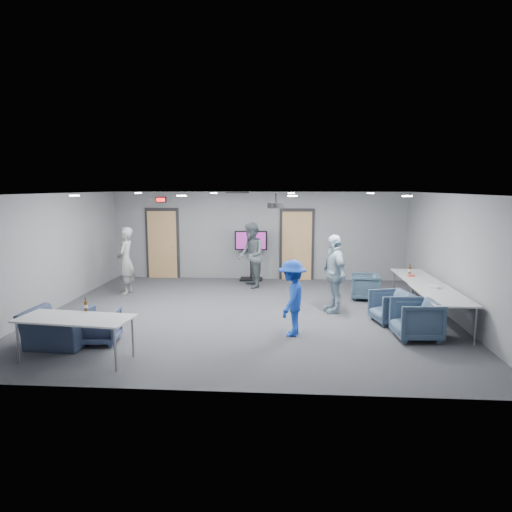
# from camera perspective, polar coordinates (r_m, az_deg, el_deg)

# --- Properties ---
(floor) EXTENTS (9.00, 9.00, 0.00)m
(floor) POSITION_cam_1_polar(r_m,az_deg,el_deg) (10.43, -1.23, -7.19)
(floor) COLOR #34363B
(floor) RESTS_ON ground
(ceiling) EXTENTS (9.00, 9.00, 0.00)m
(ceiling) POSITION_cam_1_polar(r_m,az_deg,el_deg) (10.03, -1.28, 7.81)
(ceiling) COLOR silver
(ceiling) RESTS_ON wall_back
(wall_back) EXTENTS (9.00, 0.02, 2.70)m
(wall_back) POSITION_cam_1_polar(r_m,az_deg,el_deg) (14.10, 0.25, 2.55)
(wall_back) COLOR slate
(wall_back) RESTS_ON floor
(wall_front) EXTENTS (9.00, 0.02, 2.70)m
(wall_front) POSITION_cam_1_polar(r_m,az_deg,el_deg) (6.24, -4.65, -5.24)
(wall_front) COLOR slate
(wall_front) RESTS_ON floor
(wall_left) EXTENTS (0.02, 8.00, 2.70)m
(wall_left) POSITION_cam_1_polar(r_m,az_deg,el_deg) (11.47, -24.25, 0.38)
(wall_left) COLOR slate
(wall_left) RESTS_ON floor
(wall_right) EXTENTS (0.02, 8.00, 2.70)m
(wall_right) POSITION_cam_1_polar(r_m,az_deg,el_deg) (10.71, 23.47, -0.10)
(wall_right) COLOR slate
(wall_right) RESTS_ON floor
(door_left) EXTENTS (1.06, 0.17, 2.24)m
(door_left) POSITION_cam_1_polar(r_m,az_deg,el_deg) (14.60, -11.60, 1.47)
(door_left) COLOR black
(door_left) RESTS_ON wall_back
(door_right) EXTENTS (1.06, 0.17, 2.24)m
(door_right) POSITION_cam_1_polar(r_m,az_deg,el_deg) (14.06, 5.12, 1.34)
(door_right) COLOR black
(door_right) RESTS_ON wall_back
(exit_sign) EXTENTS (0.32, 0.08, 0.16)m
(exit_sign) POSITION_cam_1_polar(r_m,az_deg,el_deg) (14.47, -11.79, 6.89)
(exit_sign) COLOR black
(exit_sign) RESTS_ON wall_back
(hvac_diffuser) EXTENTS (0.60, 0.60, 0.03)m
(hvac_diffuser) POSITION_cam_1_polar(r_m,az_deg,el_deg) (12.87, -2.35, 7.92)
(hvac_diffuser) COLOR black
(hvac_diffuser) RESTS_ON ceiling
(downlights) EXTENTS (6.18, 3.78, 0.02)m
(downlights) POSITION_cam_1_polar(r_m,az_deg,el_deg) (10.03, -1.28, 7.72)
(downlights) COLOR white
(downlights) RESTS_ON ceiling
(person_a) EXTENTS (0.45, 0.67, 1.80)m
(person_a) POSITION_cam_1_polar(r_m,az_deg,el_deg) (12.59, -15.98, -0.60)
(person_a) COLOR gray
(person_a) RESTS_ON floor
(person_b) EXTENTS (0.93, 1.06, 1.86)m
(person_b) POSITION_cam_1_polar(r_m,az_deg,el_deg) (12.93, -0.62, 0.12)
(person_b) COLOR #545E65
(person_b) RESTS_ON floor
(person_c) EXTENTS (0.73, 1.13, 1.78)m
(person_c) POSITION_cam_1_polar(r_m,az_deg,el_deg) (10.54, 9.69, -2.18)
(person_c) COLOR #9BB5C8
(person_c) RESTS_ON floor
(person_d) EXTENTS (0.75, 1.05, 1.47)m
(person_d) POSITION_cam_1_polar(r_m,az_deg,el_deg) (8.81, 4.53, -5.24)
(person_d) COLOR blue
(person_d) RESTS_ON floor
(chair_right_a) EXTENTS (0.80, 0.78, 0.65)m
(chair_right_a) POSITION_cam_1_polar(r_m,az_deg,el_deg) (11.96, 13.47, -3.76)
(chair_right_a) COLOR #324657
(chair_right_a) RESTS_ON floor
(chair_right_b) EXTENTS (0.91, 0.89, 0.68)m
(chair_right_b) POSITION_cam_1_polar(r_m,az_deg,el_deg) (10.05, 16.52, -6.14)
(chair_right_b) COLOR #3B4D65
(chair_right_b) RESTS_ON floor
(chair_right_c) EXTENTS (0.87, 0.85, 0.75)m
(chair_right_c) POSITION_cam_1_polar(r_m,az_deg,el_deg) (9.17, 19.37, -7.49)
(chair_right_c) COLOR #3A4D65
(chair_right_c) RESTS_ON floor
(chair_front_a) EXTENTS (0.76, 0.78, 0.64)m
(chair_front_a) POSITION_cam_1_polar(r_m,az_deg,el_deg) (8.93, -18.99, -8.25)
(chair_front_a) COLOR #3E496B
(chair_front_a) RESTS_ON floor
(chair_front_b) EXTENTS (1.11, 0.98, 0.68)m
(chair_front_b) POSITION_cam_1_polar(r_m,az_deg,el_deg) (9.00, -23.56, -8.26)
(chair_front_b) COLOR #323D57
(chair_front_b) RESTS_ON floor
(table_right_a) EXTENTS (0.77, 1.85, 0.73)m
(table_right_a) POSITION_cam_1_polar(r_m,az_deg,el_deg) (11.64, 19.29, -2.54)
(table_right_a) COLOR silver
(table_right_a) RESTS_ON floor
(table_right_b) EXTENTS (0.82, 1.96, 0.73)m
(table_right_b) POSITION_cam_1_polar(r_m,az_deg,el_deg) (9.86, 22.17, -4.64)
(table_right_b) COLOR silver
(table_right_b) RESTS_ON floor
(table_front_left) EXTENTS (1.93, 0.97, 0.73)m
(table_front_left) POSITION_cam_1_polar(r_m,az_deg,el_deg) (8.10, -21.67, -7.45)
(table_front_left) COLOR silver
(table_front_left) RESTS_ON floor
(bottle_front) EXTENTS (0.06, 0.06, 0.24)m
(bottle_front) POSITION_cam_1_polar(r_m,az_deg,el_deg) (8.41, -20.51, -5.88)
(bottle_front) COLOR #502D0D
(bottle_front) RESTS_ON table_front_left
(bottle_right) EXTENTS (0.07, 0.07, 0.25)m
(bottle_right) POSITION_cam_1_polar(r_m,az_deg,el_deg) (11.81, 18.67, -1.68)
(bottle_right) COLOR #502D0D
(bottle_right) RESTS_ON table_right_a
(snack_box) EXTENTS (0.17, 0.13, 0.04)m
(snack_box) POSITION_cam_1_polar(r_m,az_deg,el_deg) (11.49, 18.81, -2.35)
(snack_box) COLOR red
(snack_box) RESTS_ON table_right_a
(wrapper) EXTENTS (0.30, 0.26, 0.06)m
(wrapper) POSITION_cam_1_polar(r_m,az_deg,el_deg) (10.33, 21.18, -3.60)
(wrapper) COLOR silver
(wrapper) RESTS_ON table_right_b
(tv_stand) EXTENTS (0.99, 0.47, 1.52)m
(tv_stand) POSITION_cam_1_polar(r_m,az_deg,el_deg) (13.92, -0.63, 0.45)
(tv_stand) COLOR black
(tv_stand) RESTS_ON floor
(projector) EXTENTS (0.42, 0.39, 0.36)m
(projector) POSITION_cam_1_polar(r_m,az_deg,el_deg) (11.10, 2.50, 6.36)
(projector) COLOR black
(projector) RESTS_ON ceiling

